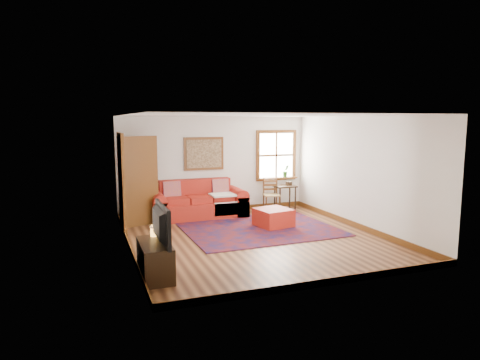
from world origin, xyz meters
name	(u,v)px	position (x,y,z in m)	size (l,w,h in m)	color
ground	(254,238)	(0.00, 0.00, 0.00)	(5.50, 5.50, 0.00)	#412111
room_envelope	(254,158)	(0.00, 0.02, 1.65)	(5.04, 5.54, 2.52)	silver
window	(277,160)	(1.78, 2.70, 1.31)	(1.18, 0.20, 1.38)	white
doorway	(133,180)	(-2.21, 1.78, 1.07)	(0.89, 1.08, 2.14)	black
framed_artwork	(204,154)	(-0.30, 2.71, 1.55)	(1.05, 0.07, 0.85)	brown
persian_rug	(259,229)	(0.38, 0.65, 0.01)	(3.26, 2.61, 0.02)	#62120E
red_leather_sofa	(198,205)	(-0.58, 2.29, 0.31)	(2.35, 0.97, 0.92)	#AD2116
red_ottoman	(273,218)	(0.77, 0.75, 0.20)	(0.72, 0.72, 0.41)	#AD2116
side_table	(285,190)	(1.83, 2.31, 0.54)	(0.55, 0.41, 0.66)	black
ladder_back_chair	(271,193)	(1.41, 2.29, 0.48)	(0.49, 0.47, 0.89)	tan
media_cabinet	(155,260)	(-2.26, -1.50, 0.27)	(0.45, 0.99, 0.54)	black
television	(156,224)	(-2.24, -1.55, 0.84)	(1.04, 0.14, 0.60)	black
candle_hurricane	(154,231)	(-2.21, -1.12, 0.63)	(0.12, 0.12, 0.18)	silver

